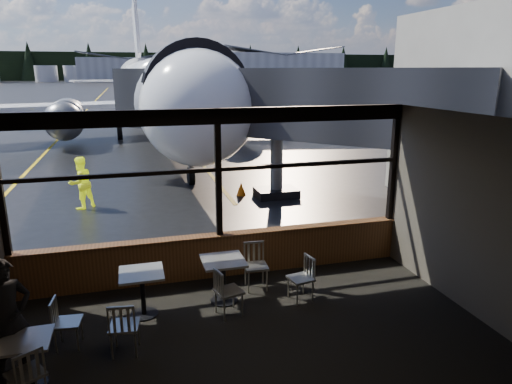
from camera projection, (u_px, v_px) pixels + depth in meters
name	position (u px, v px, depth m)	size (l,w,h in m)	color
ground_plane	(132.00, 87.00, 121.33)	(520.00, 520.00, 0.00)	black
carpet_floor	(259.00, 358.00, 6.86)	(8.00, 6.00, 0.01)	black
ceiling	(260.00, 126.00, 5.96)	(8.00, 6.00, 0.04)	#38332D
wall_right	(495.00, 226.00, 7.45)	(0.04, 6.00, 3.50)	#464038
window_sill	(220.00, 256.00, 9.54)	(8.00, 0.28, 0.90)	#57331A
window_header	(217.00, 116.00, 8.79)	(8.00, 0.18, 0.30)	black
mullion_centre	(218.00, 174.00, 9.09)	(0.12, 0.12, 2.60)	black
mullion_right	(393.00, 164.00, 10.12)	(0.12, 0.12, 2.60)	black
window_transom	(218.00, 169.00, 9.06)	(8.00, 0.10, 0.08)	black
airliner	(154.00, 48.00, 27.15)	(30.04, 36.05, 11.01)	white
jet_bridge	(293.00, 132.00, 15.13)	(8.38, 10.25, 4.47)	#2E2E30
cafe_table_near	(224.00, 281.00, 8.47)	(0.77, 0.77, 0.85)	#9D9790
cafe_table_mid	(143.00, 294.00, 8.00)	(0.75, 0.75, 0.83)	#A29E95
cafe_table_left	(29.00, 363.00, 6.20)	(0.65, 0.65, 0.72)	#A9A29B
chair_near_e	(301.00, 279.00, 8.52)	(0.47, 0.47, 0.87)	#B1ACA0
chair_near_w	(229.00, 292.00, 7.99)	(0.49, 0.49, 0.90)	#B7B2A5
chair_near_n	(256.00, 267.00, 8.96)	(0.51, 0.51, 0.93)	#B1ADA0
chair_mid_s	(124.00, 326.00, 6.91)	(0.49, 0.49, 0.90)	#B3AEA1
chair_mid_w	(68.00, 323.00, 7.06)	(0.46, 0.46, 0.84)	#ACA89B
chair_left_s	(26.00, 375.00, 5.84)	(0.47, 0.47, 0.86)	#B1ACA0
passenger	(9.00, 320.00, 6.26)	(0.65, 0.43, 1.78)	black
ground_crew	(81.00, 183.00, 14.18)	(0.79, 0.62, 1.64)	#BFF219
cone_nose	(241.00, 189.00, 15.81)	(0.33, 0.33, 0.46)	#EE4607
hangar_mid	(129.00, 68.00, 180.54)	(38.00, 15.00, 10.00)	silver
hangar_right	(278.00, 66.00, 189.33)	(50.00, 20.00, 12.00)	silver
fuel_tank_a	(46.00, 74.00, 170.48)	(8.00, 8.00, 6.00)	silver
fuel_tank_b	(75.00, 74.00, 173.07)	(8.00, 8.00, 6.00)	silver
fuel_tank_c	(102.00, 74.00, 175.67)	(8.00, 8.00, 6.00)	silver
treeline	(128.00, 66.00, 203.54)	(360.00, 3.00, 12.00)	black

